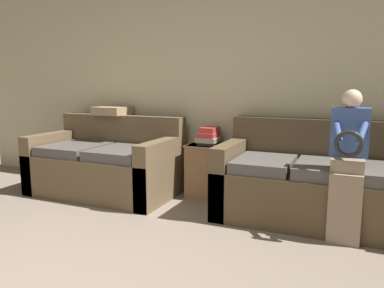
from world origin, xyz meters
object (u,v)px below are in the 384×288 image
(child_left_seated, at_px, (348,159))
(throw_pillow, at_px, (113,111))
(book_stack, at_px, (209,137))
(couch_main, at_px, (326,185))
(side_shelf, at_px, (210,170))
(couch_side, at_px, (107,165))

(child_left_seated, distance_m, throw_pillow, 2.88)
(child_left_seated, height_order, book_stack, child_left_seated)
(child_left_seated, bearing_deg, couch_main, 114.12)
(side_shelf, distance_m, book_stack, 0.39)
(side_shelf, relative_size, throw_pillow, 1.54)
(child_left_seated, bearing_deg, book_stack, 155.59)
(side_shelf, bearing_deg, couch_main, -11.87)
(couch_side, distance_m, child_left_seated, 2.70)
(couch_side, height_order, child_left_seated, child_left_seated)
(book_stack, bearing_deg, couch_main, -11.75)
(couch_main, relative_size, side_shelf, 3.32)
(couch_side, relative_size, book_stack, 5.45)
(couch_main, relative_size, book_stack, 6.50)
(child_left_seated, xyz_separation_m, throw_pillow, (-2.79, 0.66, 0.28))
(side_shelf, relative_size, book_stack, 1.96)
(couch_main, distance_m, book_stack, 1.38)
(couch_main, bearing_deg, couch_side, -178.25)
(side_shelf, height_order, throw_pillow, throw_pillow)
(child_left_seated, relative_size, throw_pillow, 3.18)
(couch_main, height_order, side_shelf, couch_main)
(side_shelf, xyz_separation_m, throw_pillow, (-1.31, -0.01, 0.65))
(side_shelf, distance_m, throw_pillow, 1.47)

